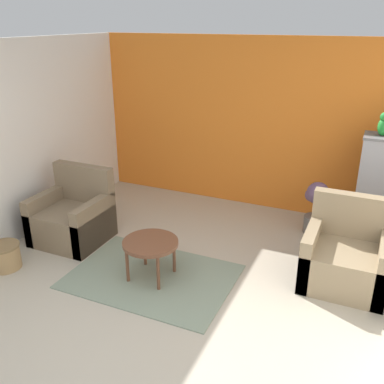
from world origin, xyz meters
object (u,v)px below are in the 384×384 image
at_px(birdcage, 372,192).
at_px(parrot, 384,125).
at_px(potted_plant, 316,205).
at_px(armchair_left, 73,218).
at_px(wicker_basket, 4,255).
at_px(armchair_right, 345,258).
at_px(coffee_table, 151,245).

distance_m(birdcage, parrot, 0.85).
bearing_deg(potted_plant, armchair_left, -152.49).
xyz_separation_m(birdcage, wicker_basket, (-3.71, -2.41, -0.49)).
relative_size(armchair_left, birdcage, 0.67).
bearing_deg(armchair_right, wicker_basket, -160.34).
height_order(potted_plant, wicker_basket, potted_plant).
height_order(birdcage, wicker_basket, birdcage).
distance_m(birdcage, potted_plant, 0.69).
height_order(armchair_right, parrot, parrot).
xyz_separation_m(armchair_right, parrot, (0.16, 1.14, 1.21)).
height_order(coffee_table, wicker_basket, coffee_table).
height_order(coffee_table, potted_plant, potted_plant).
bearing_deg(coffee_table, potted_plant, 51.47).
height_order(armchair_right, wicker_basket, armchair_right).
relative_size(armchair_right, birdcage, 0.67).
height_order(armchair_left, wicker_basket, armchair_left).
bearing_deg(wicker_basket, birdcage, 32.98).
distance_m(potted_plant, wicker_basket, 3.87).
height_order(parrot, potted_plant, parrot).
distance_m(armchair_left, birdcage, 3.77).
xyz_separation_m(birdcage, potted_plant, (-0.64, -0.07, -0.26)).
bearing_deg(birdcage, wicker_basket, -147.02).
bearing_deg(coffee_table, parrot, 42.25).
relative_size(parrot, potted_plant, 0.41).
height_order(coffee_table, armchair_right, armchair_right).
distance_m(armchair_right, birdcage, 1.20).
distance_m(coffee_table, wicker_basket, 1.71).
relative_size(armchair_left, wicker_basket, 2.56).
xyz_separation_m(parrot, potted_plant, (-0.64, -0.07, -1.11)).
bearing_deg(armchair_right, armchair_left, -173.27).
bearing_deg(potted_plant, wicker_basket, -142.75).
distance_m(coffee_table, armchair_left, 1.39).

